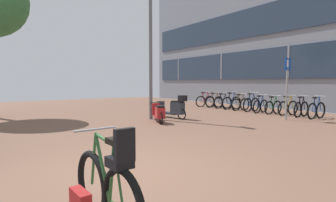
# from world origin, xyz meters

# --- Properties ---
(ground) EXTENTS (21.00, 40.00, 0.13)m
(ground) POSITION_xyz_m (1.43, 0.00, -0.02)
(ground) COLOR #322C3A
(bicycle_foreground) EXTENTS (0.65, 1.49, 1.14)m
(bicycle_foreground) POSITION_xyz_m (-0.97, -1.36, 0.41)
(bicycle_foreground) COLOR black
(bicycle_foreground) RESTS_ON ground
(bicycle_rack_00) EXTENTS (1.38, 0.48, 0.99)m
(bicycle_rack_00) POSITION_xyz_m (9.49, 1.65, 0.35)
(bicycle_rack_00) COLOR black
(bicycle_rack_00) RESTS_ON ground
(bicycle_rack_01) EXTENTS (1.32, 0.48, 0.97)m
(bicycle_rack_01) POSITION_xyz_m (9.52, 2.31, 0.34)
(bicycle_rack_01) COLOR black
(bicycle_rack_01) RESTS_ON ground
(bicycle_rack_02) EXTENTS (1.35, 0.48, 0.96)m
(bicycle_rack_02) POSITION_xyz_m (9.59, 2.98, 0.34)
(bicycle_rack_02) COLOR black
(bicycle_rack_02) RESTS_ON ground
(bicycle_rack_03) EXTENTS (1.28, 0.48, 0.92)m
(bicycle_rack_03) POSITION_xyz_m (9.45, 3.65, 0.33)
(bicycle_rack_03) COLOR black
(bicycle_rack_03) RESTS_ON ground
(bicycle_rack_04) EXTENTS (1.32, 0.48, 0.94)m
(bicycle_rack_04) POSITION_xyz_m (9.38, 4.32, 0.33)
(bicycle_rack_04) COLOR black
(bicycle_rack_04) RESTS_ON ground
(bicycle_rack_05) EXTENTS (1.40, 0.48, 1.03)m
(bicycle_rack_05) POSITION_xyz_m (9.52, 4.98, 0.36)
(bicycle_rack_05) COLOR black
(bicycle_rack_05) RESTS_ON ground
(bicycle_rack_06) EXTENTS (1.32, 0.48, 0.95)m
(bicycle_rack_06) POSITION_xyz_m (9.46, 5.65, 0.33)
(bicycle_rack_06) COLOR black
(bicycle_rack_06) RESTS_ON ground
(bicycle_rack_07) EXTENTS (1.41, 0.48, 1.03)m
(bicycle_rack_07) POSITION_xyz_m (9.51, 6.32, 0.36)
(bicycle_rack_07) COLOR black
(bicycle_rack_07) RESTS_ON ground
(bicycle_rack_08) EXTENTS (1.26, 0.47, 0.94)m
(bicycle_rack_08) POSITION_xyz_m (9.49, 6.99, 0.33)
(bicycle_rack_08) COLOR black
(bicycle_rack_08) RESTS_ON ground
(bicycle_rack_09) EXTENTS (1.33, 0.48, 0.97)m
(bicycle_rack_09) POSITION_xyz_m (9.48, 7.65, 0.34)
(bicycle_rack_09) COLOR black
(bicycle_rack_09) RESTS_ON ground
(bicycle_rack_10) EXTENTS (1.34, 0.47, 0.98)m
(bicycle_rack_10) POSITION_xyz_m (9.34, 8.32, 0.34)
(bicycle_rack_10) COLOR black
(bicycle_rack_10) RESTS_ON ground
(scooter_near) EXTENTS (0.86, 1.58, 0.73)m
(scooter_near) POSITION_xyz_m (3.45, 4.48, 0.36)
(scooter_near) COLOR black
(scooter_near) RESTS_ON ground
(scooter_mid) EXTENTS (0.65, 1.76, 1.01)m
(scooter_mid) POSITION_xyz_m (4.62, 5.06, 0.45)
(scooter_mid) COLOR black
(scooter_mid) RESTS_ON ground
(parking_sign) EXTENTS (0.40, 0.07, 2.49)m
(parking_sign) POSITION_xyz_m (8.08, 2.15, 1.54)
(parking_sign) COLOR gray
(parking_sign) RESTS_ON ground
(lamp_post) EXTENTS (0.20, 0.52, 5.87)m
(lamp_post) POSITION_xyz_m (3.69, 5.47, 3.25)
(lamp_post) COLOR slate
(lamp_post) RESTS_ON ground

